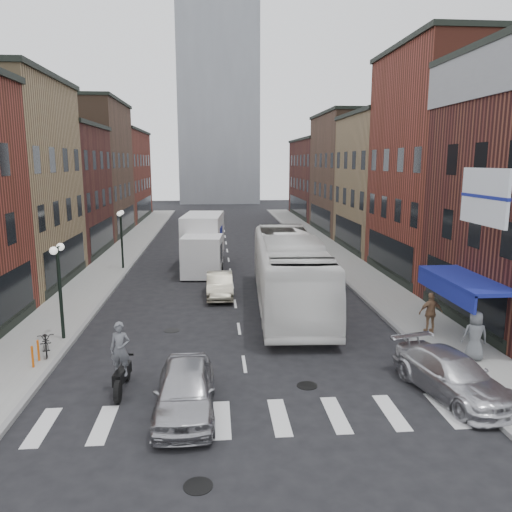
{
  "coord_description": "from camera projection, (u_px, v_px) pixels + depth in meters",
  "views": [
    {
      "loc": [
        -1.02,
        -16.46,
        7.44
      ],
      "look_at": [
        0.97,
        7.35,
        2.88
      ],
      "focal_mm": 35.0,
      "sensor_mm": 36.0,
      "label": 1
    }
  ],
  "objects": [
    {
      "name": "ground",
      "position": [
        246.0,
        375.0,
        17.59
      ],
      "size": [
        160.0,
        160.0,
        0.0
      ],
      "primitive_type": "plane",
      "color": "black",
      "rests_on": "ground"
    },
    {
      "name": "sidewalk_left",
      "position": [
        118.0,
        258.0,
        38.42
      ],
      "size": [
        3.0,
        74.0,
        0.15
      ],
      "primitive_type": "cube",
      "color": "gray",
      "rests_on": "ground"
    },
    {
      "name": "sidewalk_right",
      "position": [
        335.0,
        255.0,
        39.81
      ],
      "size": [
        3.0,
        74.0,
        0.15
      ],
      "primitive_type": "cube",
      "color": "gray",
      "rests_on": "ground"
    },
    {
      "name": "curb_left",
      "position": [
        138.0,
        259.0,
        38.55
      ],
      "size": [
        0.2,
        74.0,
        0.16
      ],
      "primitive_type": "cube",
      "color": "gray",
      "rests_on": "ground"
    },
    {
      "name": "curb_right",
      "position": [
        316.0,
        256.0,
        39.7
      ],
      "size": [
        0.2,
        74.0,
        0.16
      ],
      "primitive_type": "cube",
      "color": "gray",
      "rests_on": "ground"
    },
    {
      "name": "crosswalk_stripes",
      "position": [
        252.0,
        418.0,
        14.65
      ],
      "size": [
        12.0,
        2.2,
        0.01
      ],
      "primitive_type": "cube",
      "color": "silver",
      "rests_on": "ground"
    },
    {
      "name": "bldg_left_mid_b",
      "position": [
        35.0,
        191.0,
        38.89
      ],
      "size": [
        10.3,
        10.2,
        10.3
      ],
      "color": "#421917",
      "rests_on": "ground"
    },
    {
      "name": "bldg_left_far_a",
      "position": [
        72.0,
        169.0,
        49.38
      ],
      "size": [
        10.3,
        12.2,
        13.3
      ],
      "color": "#503828",
      "rests_on": "ground"
    },
    {
      "name": "bldg_left_far_b",
      "position": [
        104.0,
        175.0,
        63.27
      ],
      "size": [
        10.3,
        16.2,
        11.3
      ],
      "color": "maroon",
      "rests_on": "ground"
    },
    {
      "name": "bldg_right_mid_a",
      "position": [
        470.0,
        166.0,
        31.18
      ],
      "size": [
        10.3,
        10.2,
        14.3
      ],
      "color": "maroon",
      "rests_on": "ground"
    },
    {
      "name": "bldg_right_mid_b",
      "position": [
        408.0,
        183.0,
        41.25
      ],
      "size": [
        10.3,
        10.2,
        11.3
      ],
      "color": "#937851",
      "rests_on": "ground"
    },
    {
      "name": "bldg_right_far_a",
      "position": [
        368.0,
        174.0,
        51.92
      ],
      "size": [
        10.3,
        12.2,
        12.3
      ],
      "color": "#503828",
      "rests_on": "ground"
    },
    {
      "name": "bldg_right_far_b",
      "position": [
        335.0,
        179.0,
        65.81
      ],
      "size": [
        10.3,
        16.2,
        10.3
      ],
      "color": "#421917",
      "rests_on": "ground"
    },
    {
      "name": "awning_blue",
      "position": [
        461.0,
        281.0,
        20.27
      ],
      "size": [
        1.8,
        5.0,
        0.78
      ],
      "color": "navy",
      "rests_on": "ground"
    },
    {
      "name": "billboard_sign",
      "position": [
        486.0,
        199.0,
        17.63
      ],
      "size": [
        1.52,
        3.0,
        3.7
      ],
      "color": "black",
      "rests_on": "ground"
    },
    {
      "name": "distant_tower",
      "position": [
        218.0,
        61.0,
        89.25
      ],
      "size": [
        14.0,
        14.0,
        50.0
      ],
      "primitive_type": "cube",
      "color": "#9399A0",
      "rests_on": "ground"
    },
    {
      "name": "streetlamp_near",
      "position": [
        59.0,
        274.0,
        20.35
      ],
      "size": [
        0.32,
        1.22,
        4.11
      ],
      "color": "black",
      "rests_on": "ground"
    },
    {
      "name": "streetlamp_far",
      "position": [
        121.0,
        228.0,
        34.06
      ],
      "size": [
        0.32,
        1.22,
        4.11
      ],
      "color": "black",
      "rests_on": "ground"
    },
    {
      "name": "bike_rack",
      "position": [
        35.0,
        354.0,
        18.14
      ],
      "size": [
        0.08,
        0.68,
        0.8
      ],
      "color": "#D8590C",
      "rests_on": "sidewalk_left"
    },
    {
      "name": "box_truck",
      "position": [
        203.0,
        243.0,
        34.83
      ],
      "size": [
        3.09,
        8.68,
        3.69
      ],
      "rotation": [
        0.0,
        0.0,
        -0.09
      ],
      "color": "white",
      "rests_on": "ground"
    },
    {
      "name": "motorcycle_rider",
      "position": [
        121.0,
        360.0,
        16.15
      ],
      "size": [
        0.7,
        2.34,
        2.38
      ],
      "rotation": [
        0.0,
        0.0,
        -0.12
      ],
      "color": "black",
      "rests_on": "ground"
    },
    {
      "name": "transit_bus",
      "position": [
        289.0,
        271.0,
        25.63
      ],
      "size": [
        3.84,
        13.55,
        3.73
      ],
      "primitive_type": "imported",
      "rotation": [
        0.0,
        0.0,
        -0.05
      ],
      "color": "white",
      "rests_on": "ground"
    },
    {
      "name": "sedan_left_near",
      "position": [
        185.0,
        390.0,
        14.81
      ],
      "size": [
        1.81,
        4.41,
        1.5
      ],
      "primitive_type": "imported",
      "rotation": [
        0.0,
        0.0,
        0.01
      ],
      "color": "#ACABB0",
      "rests_on": "ground"
    },
    {
      "name": "sedan_left_far",
      "position": [
        220.0,
        285.0,
        27.68
      ],
      "size": [
        1.44,
        4.06,
        1.33
      ],
      "primitive_type": "imported",
      "rotation": [
        0.0,
        0.0,
        0.01
      ],
      "color": "#A9A289",
      "rests_on": "ground"
    },
    {
      "name": "curb_car",
      "position": [
        452.0,
        375.0,
        16.01
      ],
      "size": [
        2.92,
        5.0,
        1.36
      ],
      "primitive_type": "imported",
      "rotation": [
        0.0,
        0.0,
        0.23
      ],
      "color": "silver",
      "rests_on": "ground"
    },
    {
      "name": "parked_bicycle",
      "position": [
        46.0,
        342.0,
        19.18
      ],
      "size": [
        1.11,
        1.78,
        0.88
      ],
      "primitive_type": "imported",
      "rotation": [
        0.0,
        0.0,
        0.34
      ],
      "color": "black",
      "rests_on": "sidewalk_left"
    },
    {
      "name": "ped_right_b",
      "position": [
        431.0,
        313.0,
        21.42
      ],
      "size": [
        1.03,
        0.52,
        1.76
      ],
      "primitive_type": "imported",
      "rotation": [
        0.0,
        0.0,
        3.14
      ],
      "color": "#8C6647",
      "rests_on": "sidewalk_right"
    },
    {
      "name": "ped_right_c",
      "position": [
        475.0,
        336.0,
        18.44
      ],
      "size": [
        0.99,
        0.72,
        1.88
      ],
      "primitive_type": "imported",
      "rotation": [
        0.0,
        0.0,
        3.0
      ],
      "color": "slate",
      "rests_on": "sidewalk_right"
    }
  ]
}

